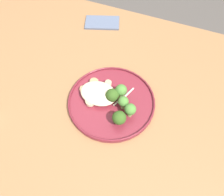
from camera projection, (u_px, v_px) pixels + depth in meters
ground at (104, 161)px, 1.34m from camera, size 6.00×6.00×0.00m
wooden_dining_table at (98, 109)px, 0.78m from camera, size 1.40×1.00×0.74m
dinner_plate at (112, 100)px, 0.70m from camera, size 0.29×0.29×0.02m
noodle_bed at (98, 94)px, 0.69m from camera, size 0.12×0.09×0.04m
seared_scallop_on_noodles at (95, 91)px, 0.71m from camera, size 0.03×0.03×0.01m
seared_scallop_large_seared at (90, 102)px, 0.68m from camera, size 0.03×0.03×0.01m
seared_scallop_rear_pale at (108, 83)px, 0.72m from camera, size 0.02×0.02×0.02m
seared_scallop_center_golden at (103, 94)px, 0.70m from camera, size 0.03×0.03×0.02m
seared_scallop_front_small at (101, 102)px, 0.68m from camera, size 0.02×0.02×0.01m
seared_scallop_left_edge at (83, 90)px, 0.71m from camera, size 0.03×0.03×0.01m
seared_scallop_right_edge at (94, 82)px, 0.73m from camera, size 0.03×0.03×0.01m
broccoli_floret_near_rim at (123, 102)px, 0.65m from camera, size 0.03×0.03×0.06m
broccoli_floret_left_leaning at (130, 110)px, 0.64m from camera, size 0.04×0.04×0.05m
broccoli_floret_rear_charred at (119, 118)px, 0.63m from camera, size 0.04×0.04×0.05m
broccoli_floret_tall_stalk at (112, 96)px, 0.67m from camera, size 0.04×0.04×0.06m
broccoli_floret_small_sprig at (121, 90)px, 0.67m from camera, size 0.04×0.04×0.06m
onion_sliver_curled_piece at (119, 101)px, 0.69m from camera, size 0.02×0.05×0.00m
onion_sliver_long_sliver at (128, 93)px, 0.71m from camera, size 0.02×0.06×0.00m
onion_sliver_pale_crescent at (128, 107)px, 0.68m from camera, size 0.04×0.02×0.00m
folded_napkin at (102, 23)px, 0.93m from camera, size 0.17×0.14×0.01m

